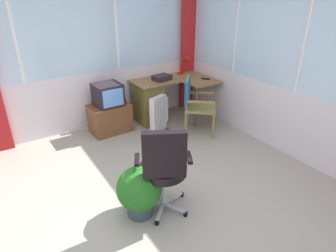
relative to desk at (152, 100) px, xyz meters
name	(u,v)px	position (x,y,z in m)	size (l,w,h in m)	color
ground	(151,210)	(-1.20, -2.06, -0.44)	(5.55, 5.79, 0.06)	#9D9788
north_window_panel	(71,48)	(-1.20, 0.37, 0.97)	(4.55, 0.07, 2.76)	silver
east_window_panel	(303,60)	(1.11, -2.06, 0.97)	(0.07, 4.79, 2.76)	silver
curtain_corner	(189,40)	(0.98, 0.24, 0.92)	(0.33, 0.07, 2.66)	red
desk	(152,100)	(0.00, 0.00, 0.00)	(1.37, 1.00, 0.74)	olive
desk_lamp	(185,62)	(0.79, 0.09, 0.56)	(0.24, 0.20, 0.35)	red
tv_remote	(206,79)	(0.88, -0.40, 0.35)	(0.04, 0.15, 0.02)	black
paper_tray	(162,78)	(0.20, -0.03, 0.38)	(0.30, 0.23, 0.09)	#2A1F24
wooden_armchair	(193,99)	(0.34, -0.77, 0.19)	(0.68, 0.68, 0.95)	olive
office_chair	(164,165)	(-1.10, -2.18, 0.20)	(0.62, 0.60, 1.04)	#B7B7BF
tv_on_stand	(109,111)	(-0.81, 0.00, -0.03)	(0.66, 0.47, 0.84)	brown
space_heater	(159,114)	(-0.14, -0.49, -0.08)	(0.41, 0.28, 0.65)	silver
potted_plant	(139,190)	(-1.33, -2.07, -0.10)	(0.48, 0.48, 0.57)	#364A51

